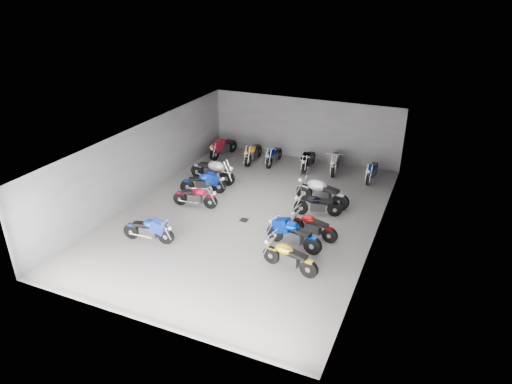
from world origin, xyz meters
TOP-DOWN VIEW (x-y plane):
  - ground at (0.00, 0.00)m, footprint 14.00×14.00m
  - wall_back at (0.00, 7.00)m, footprint 10.00×0.10m
  - wall_left at (-5.00, 0.00)m, footprint 0.10×14.00m
  - wall_right at (5.00, 0.00)m, footprint 0.10×14.00m
  - ceiling at (0.00, 0.00)m, footprint 10.00×14.00m
  - drain_grate at (0.00, -0.50)m, footprint 0.32×0.32m
  - motorcycle_left_b at (-2.50, -3.30)m, footprint 1.98×0.47m
  - motorcycle_left_d at (-2.35, -0.23)m, footprint 1.94×0.49m
  - motorcycle_left_e at (-2.71, 1.08)m, footprint 1.94×0.91m
  - motorcycle_left_f at (-2.89, 2.30)m, footprint 2.39×0.53m
  - motorcycle_right_b at (2.77, -2.97)m, footprint 2.03×0.56m
  - motorcycle_right_c at (2.43, -1.60)m, footprint 2.19×0.63m
  - motorcycle_right_d at (2.86, -0.66)m, footprint 1.94×0.50m
  - motorcycle_right_e at (2.53, 1.06)m, footprint 1.90×0.71m
  - motorcycle_right_f at (2.42, 2.03)m, footprint 2.39×0.63m
  - motorcycle_back_a at (-4.01, 5.50)m, footprint 0.61×2.17m
  - motorcycle_back_b at (-2.22, 5.41)m, footprint 0.44×2.14m
  - motorcycle_back_c at (-1.12, 5.55)m, footprint 0.38×1.97m
  - motorcycle_back_d at (0.70, 5.66)m, footprint 0.38×1.99m
  - motorcycle_back_e at (2.02, 5.81)m, footprint 0.55×2.18m
  - motorcycle_back_f at (3.91, 5.49)m, footprint 0.41×1.99m

SIDE VIEW (x-z plane):
  - ground at x=0.00m, z-range 0.00..0.00m
  - drain_grate at x=0.00m, z-range 0.00..0.01m
  - motorcycle_right_d at x=2.86m, z-range 0.04..0.89m
  - motorcycle_left_d at x=-2.35m, z-range 0.04..0.90m
  - motorcycle_right_e at x=2.53m, z-range 0.04..0.90m
  - motorcycle_back_c at x=-1.12m, z-range 0.04..0.91m
  - motorcycle_left_b at x=-2.50m, z-range 0.04..0.91m
  - motorcycle_back_f at x=3.91m, z-range 0.04..0.91m
  - motorcycle_back_d at x=0.70m, z-range 0.04..0.92m
  - motorcycle_left_e at x=-2.71m, z-range 0.04..0.94m
  - motorcycle_right_b at x=2.77m, z-range 0.04..0.94m
  - motorcycle_back_b at x=-2.22m, z-range 0.04..0.98m
  - motorcycle_back_a at x=-4.01m, z-range 0.04..1.00m
  - motorcycle_back_e at x=2.02m, z-range 0.04..1.01m
  - motorcycle_right_c at x=2.43m, z-range 0.04..1.02m
  - motorcycle_left_f at x=-2.89m, z-range 0.05..1.10m
  - motorcycle_right_f at x=2.42m, z-range 0.05..1.11m
  - wall_back at x=0.00m, z-range 0.00..3.20m
  - wall_left at x=-5.00m, z-range 0.00..3.20m
  - wall_right at x=5.00m, z-range 0.00..3.20m
  - ceiling at x=0.00m, z-range 3.20..3.24m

